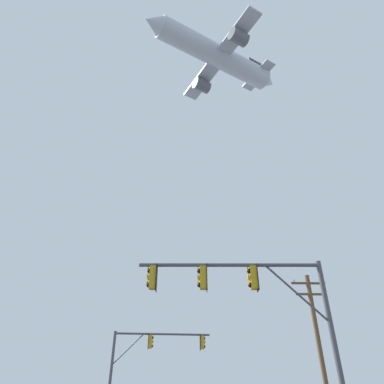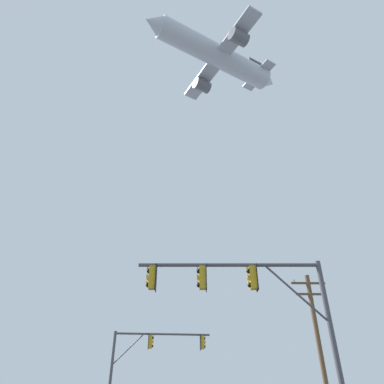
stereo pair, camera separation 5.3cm
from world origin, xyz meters
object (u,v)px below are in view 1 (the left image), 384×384
object	(u,v)px
signal_pole_far	(147,354)
airplane	(216,55)
utility_pole	(319,345)
signal_pole_near	(252,299)

from	to	relation	value
signal_pole_far	airplane	xyz separation A→B (m)	(7.57, 10.96, 47.87)
signal_pole_far	utility_pole	bearing A→B (deg)	-26.74
signal_pole_near	utility_pole	size ratio (longest dim) A/B	0.82
airplane	signal_pole_far	bearing A→B (deg)	-124.65
signal_pole_near	utility_pole	distance (m)	9.97
signal_pole_far	utility_pole	world-z (taller)	utility_pole
utility_pole	airplane	size ratio (longest dim) A/B	0.37
signal_pole_near	airplane	bearing A→B (deg)	84.05
signal_pole_near	airplane	world-z (taller)	airplane
signal_pole_far	airplane	world-z (taller)	airplane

